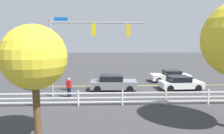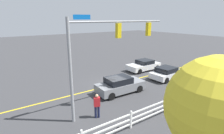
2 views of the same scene
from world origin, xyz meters
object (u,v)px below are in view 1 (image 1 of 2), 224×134
pedestrian (69,87)px  tree_1 (34,58)px  car_1 (180,83)px  car_0 (113,83)px  car_2 (170,76)px

pedestrian → tree_1: 7.97m
car_1 → pedestrian: size_ratio=2.42×
car_1 → tree_1: tree_1 is taller
car_0 → pedestrian: size_ratio=2.65×
tree_1 → pedestrian: bearing=-92.1°
car_0 → car_1: (-6.60, -0.09, -0.07)m
pedestrian → tree_1: bearing=-161.9°
pedestrian → car_0: bearing=-37.0°
car_2 → pedestrian: bearing=31.4°
car_1 → car_2: bearing=83.4°
car_1 → pedestrian: bearing=-168.8°
car_1 → car_2: (-0.28, -3.85, -0.00)m
car_0 → car_1: bearing=3.3°
car_1 → car_0: bearing=178.3°
car_0 → car_2: (-6.88, -3.94, -0.07)m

